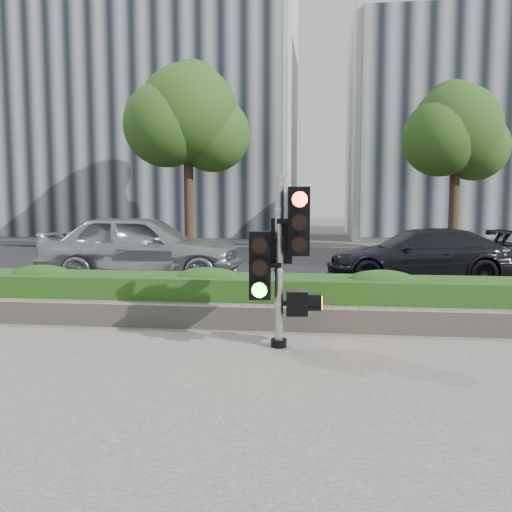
% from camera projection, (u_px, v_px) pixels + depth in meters
% --- Properties ---
extents(ground, '(120.00, 120.00, 0.00)m').
position_uv_depth(ground, '(267.00, 372.00, 5.99)').
color(ground, '#51514C').
rests_on(ground, ground).
extents(sidewalk, '(16.00, 11.00, 0.03)m').
position_uv_depth(sidewalk, '(227.00, 488.00, 3.52)').
color(sidewalk, '#9E9389').
rests_on(sidewalk, ground).
extents(road, '(60.00, 13.00, 0.02)m').
position_uv_depth(road, '(302.00, 266.00, 15.86)').
color(road, black).
rests_on(road, ground).
extents(curb, '(60.00, 0.25, 0.12)m').
position_uv_depth(curb, '(286.00, 310.00, 9.09)').
color(curb, gray).
rests_on(curb, ground).
extents(stone_wall, '(12.00, 0.32, 0.34)m').
position_uv_depth(stone_wall, '(280.00, 318.00, 7.84)').
color(stone_wall, gray).
rests_on(stone_wall, sidewalk).
extents(hedge, '(12.00, 1.00, 0.68)m').
position_uv_depth(hedge, '(284.00, 298.00, 8.47)').
color(hedge, '#3E7E26').
rests_on(hedge, sidewalk).
extents(building_left, '(16.00, 9.00, 15.00)m').
position_uv_depth(building_left, '(145.00, 97.00, 29.06)').
color(building_left, '#B7B7B2').
rests_on(building_left, ground).
extents(tree_left, '(4.61, 4.03, 7.34)m').
position_uv_depth(tree_left, '(188.00, 118.00, 20.42)').
color(tree_left, black).
rests_on(tree_left, ground).
extents(tree_right, '(4.10, 3.58, 6.53)m').
position_uv_depth(tree_right, '(456.00, 132.00, 20.24)').
color(tree_right, black).
rests_on(tree_right, ground).
extents(traffic_signal, '(0.77, 0.58, 2.17)m').
position_uv_depth(traffic_signal, '(281.00, 253.00, 6.82)').
color(traffic_signal, black).
rests_on(traffic_signal, sidewalk).
extents(car_silver, '(4.77, 2.10, 1.60)m').
position_uv_depth(car_silver, '(142.00, 247.00, 12.78)').
color(car_silver, '#A9ACB0').
rests_on(car_silver, road).
extents(car_dark, '(4.48, 2.28, 1.24)m').
position_uv_depth(car_dark, '(419.00, 255.00, 12.62)').
color(car_dark, black).
rests_on(car_dark, road).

